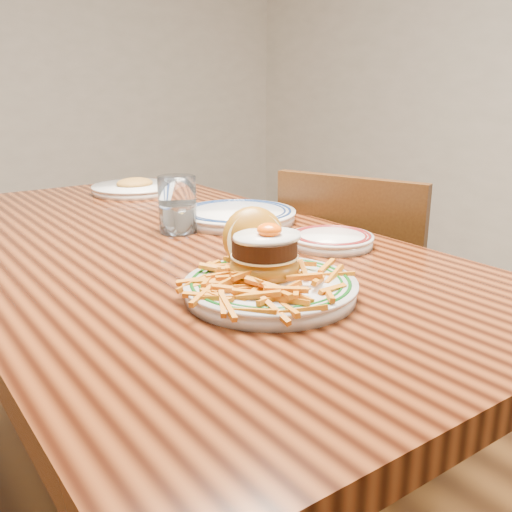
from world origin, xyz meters
TOP-DOWN VIEW (x-y plane):
  - table at (0.00, 0.00)m, footprint 0.85×1.60m
  - chair_right at (0.58, -0.04)m, footprint 0.52×0.52m
  - main_plate at (-0.01, -0.39)m, footprint 0.28×0.30m
  - side_plate at (0.27, -0.24)m, footprint 0.18×0.18m
  - rear_plate at (0.23, 0.06)m, footprint 0.29×0.29m
  - water_glass at (0.07, 0.05)m, footprint 0.09×0.09m
  - far_plate at (0.19, 0.56)m, footprint 0.26×0.26m

SIDE VIEW (x-z plane):
  - chair_right at x=0.58m, z-range 0.03..0.89m
  - table at x=0.00m, z-range 0.29..1.04m
  - side_plate at x=0.27m, z-range 0.75..0.78m
  - far_plate at x=0.19m, z-range 0.74..0.79m
  - rear_plate at x=0.23m, z-range 0.75..0.78m
  - main_plate at x=-0.01m, z-range 0.72..0.85m
  - water_glass at x=0.07m, z-range 0.74..0.87m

